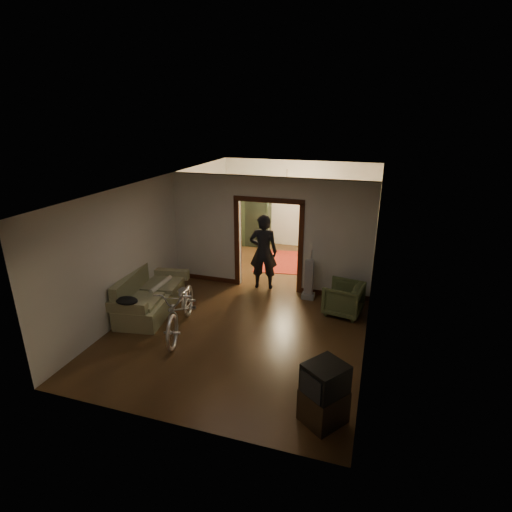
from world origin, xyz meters
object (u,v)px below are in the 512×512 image
at_px(armchair, 343,298).
at_px(person, 263,252).
at_px(sofa, 150,292).
at_px(locker, 255,216).
at_px(bicycle, 181,307).
at_px(desk, 332,245).

relative_size(armchair, person, 0.42).
xyz_separation_m(sofa, armchair, (4.10, 1.17, -0.10)).
relative_size(person, locker, 0.96).
relative_size(sofa, locker, 1.01).
distance_m(bicycle, desk, 5.95).
bearing_deg(person, sofa, 34.81).
height_order(sofa, desk, sofa).
distance_m(sofa, armchair, 4.26).
xyz_separation_m(armchair, desk, (-0.73, 3.74, -0.01)).
bearing_deg(locker, bicycle, -90.55).
distance_m(armchair, locker, 5.28).
bearing_deg(person, locker, -78.67).
relative_size(armchair, locker, 0.40).
xyz_separation_m(sofa, bicycle, (1.06, -0.57, 0.07)).
distance_m(armchair, desk, 3.81).
bearing_deg(desk, person, -99.92).
bearing_deg(bicycle, sofa, 137.59).
relative_size(sofa, armchair, 2.54).
bearing_deg(locker, sofa, -101.83).
bearing_deg(armchair, sofa, -64.24).
bearing_deg(sofa, armchair, 6.86).
xyz_separation_m(bicycle, desk, (2.31, 5.48, -0.18)).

